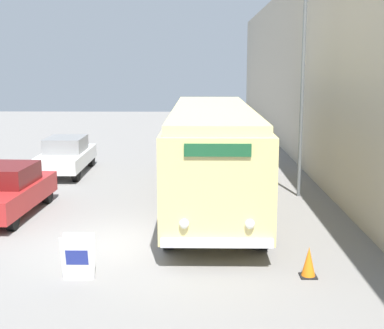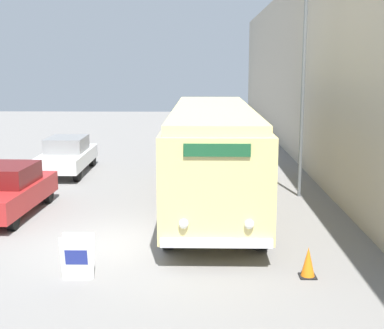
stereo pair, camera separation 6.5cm
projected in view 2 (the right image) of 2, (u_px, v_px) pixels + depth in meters
The scene contains 8 objects.
ground_plane at pixel (108, 245), 13.60m from camera, with size 80.00×80.00×0.00m, color slate.
building_wall_right at pixel (312, 70), 22.51m from camera, with size 0.30×60.00×8.59m.
vintage_bus at pixel (212, 150), 17.29m from camera, with size 2.64×11.60×3.20m.
sign_board at pixel (77, 258), 11.38m from camera, with size 0.68×0.36×0.97m.
streetlamp at pixel (304, 60), 17.84m from camera, with size 0.36×0.36×7.39m.
parked_car_near at pixel (7, 190), 16.25m from camera, with size 1.97×4.48×1.53m.
parked_car_mid at pixel (67, 155), 22.57m from camera, with size 1.88×4.66×1.53m.
traffic_cone at pixel (308, 262), 11.49m from camera, with size 0.36×0.36×0.67m.
Camera 2 is at (2.41, -12.95, 4.50)m, focal length 50.00 mm.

